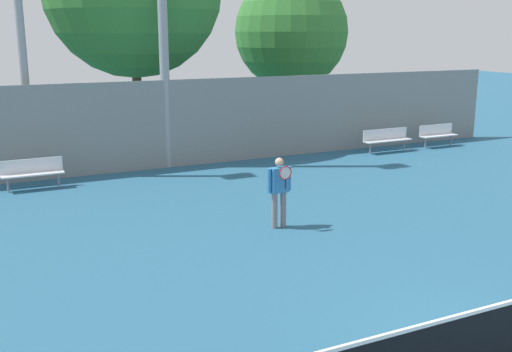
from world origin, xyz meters
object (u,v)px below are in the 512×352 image
object	(u,v)px
tennis_player	(279,188)
bench_courtside_near	(437,133)
bench_courtside_far	(32,171)
bench_adjacent_court	(386,138)
tree_green_tall	(291,32)

from	to	relation	value
tennis_player	bench_courtside_near	world-z (taller)	tennis_player
tennis_player	bench_courtside_far	xyz separation A→B (m)	(-4.68, 6.19, -0.40)
tennis_player	bench_adjacent_court	bearing A→B (deg)	36.20
bench_courtside_far	bench_courtside_near	bearing A→B (deg)	-0.00
bench_courtside_near	tree_green_tall	bearing A→B (deg)	110.17
bench_courtside_near	bench_courtside_far	world-z (taller)	same
bench_courtside_far	tree_green_tall	size ratio (longest dim) A/B	0.24
bench_courtside_near	bench_adjacent_court	world-z (taller)	same
bench_courtside_near	tree_green_tall	xyz separation A→B (m)	(-2.63, 7.16, 3.88)
tennis_player	bench_courtside_far	bearing A→B (deg)	125.23
bench_courtside_far	tennis_player	bearing A→B (deg)	-52.90
bench_adjacent_court	bench_courtside_near	bearing A→B (deg)	-0.02
bench_adjacent_court	tree_green_tall	world-z (taller)	tree_green_tall
bench_courtside_far	bench_adjacent_court	distance (m)	12.59
tennis_player	bench_adjacent_court	xyz separation A→B (m)	(7.90, 6.19, -0.39)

